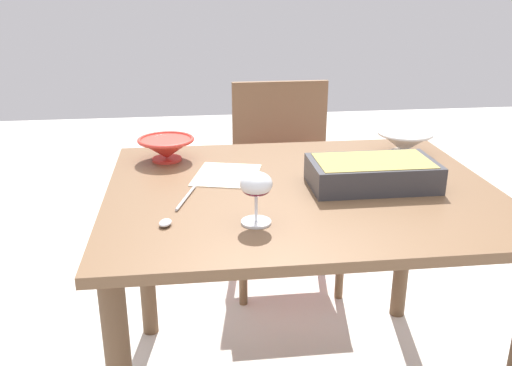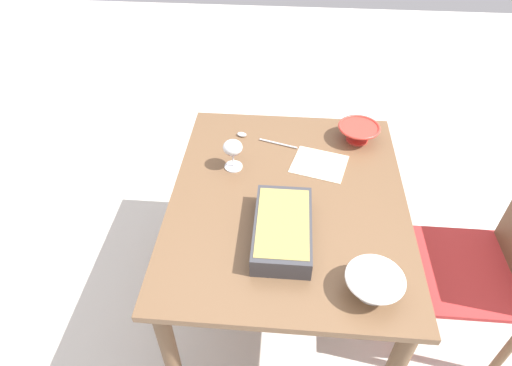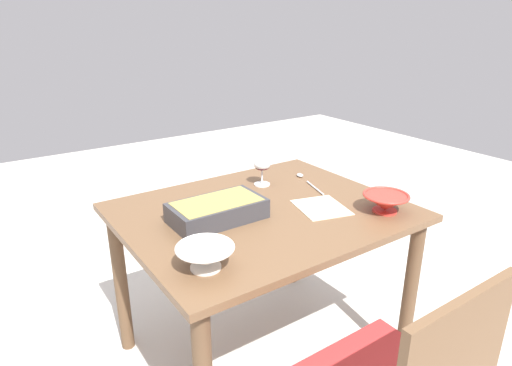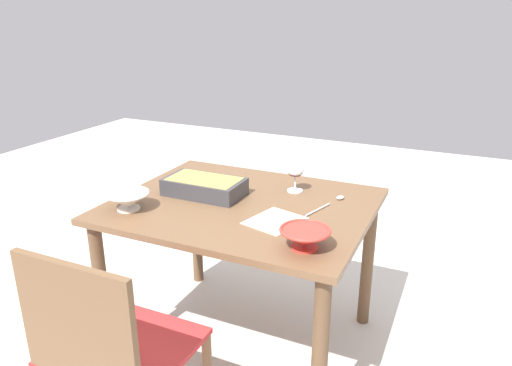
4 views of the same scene
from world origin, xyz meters
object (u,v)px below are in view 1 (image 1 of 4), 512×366
(chair, at_px, (283,172))
(serving_spoon, at_px, (174,212))
(wine_glass, at_px, (256,187))
(casserole_dish, at_px, (372,172))
(dining_table, at_px, (301,221))
(small_bowl, at_px, (166,148))
(napkin, at_px, (227,175))
(mixing_bowl, at_px, (404,141))

(chair, bearing_deg, serving_spoon, 65.07)
(wine_glass, height_order, casserole_dish, wine_glass)
(dining_table, xyz_separation_m, casserole_dish, (-0.20, 0.02, 0.15))
(chair, height_order, serving_spoon, chair)
(casserole_dish, bearing_deg, serving_spoon, 14.03)
(small_bowl, distance_m, serving_spoon, 0.46)
(dining_table, relative_size, wine_glass, 8.37)
(napkin, bearing_deg, chair, -113.22)
(chair, xyz_separation_m, napkin, (0.30, 0.69, 0.24))
(wine_glass, height_order, napkin, wine_glass)
(casserole_dish, bearing_deg, chair, -81.95)
(chair, relative_size, mixing_bowl, 4.71)
(chair, distance_m, napkin, 0.79)
(mixing_bowl, height_order, napkin, mixing_bowl)
(casserole_dish, height_order, napkin, casserole_dish)
(wine_glass, height_order, mixing_bowl, wine_glass)
(chair, relative_size, small_bowl, 4.71)
(chair, distance_m, wine_glass, 1.13)
(casserole_dish, xyz_separation_m, napkin, (0.42, -0.14, -0.04))
(serving_spoon, bearing_deg, chair, -114.93)
(mixing_bowl, distance_m, small_bowl, 0.81)
(casserole_dish, distance_m, small_bowl, 0.68)
(dining_table, height_order, napkin, napkin)
(chair, bearing_deg, mixing_bowl, 121.00)
(small_bowl, bearing_deg, mixing_bowl, 178.12)
(wine_glass, bearing_deg, napkin, -82.55)
(chair, xyz_separation_m, mixing_bowl, (-0.33, 0.54, 0.29))
(serving_spoon, bearing_deg, napkin, -118.89)
(small_bowl, bearing_deg, wine_glass, 113.65)
(chair, relative_size, wine_glass, 6.54)
(dining_table, distance_m, napkin, 0.27)
(dining_table, height_order, mixing_bowl, mixing_bowl)
(chair, distance_m, mixing_bowl, 0.70)
(small_bowl, relative_size, serving_spoon, 0.66)
(wine_glass, distance_m, small_bowl, 0.59)
(napkin, bearing_deg, wine_glass, 97.45)
(wine_glass, height_order, serving_spoon, wine_glass)
(casserole_dish, height_order, mixing_bowl, same)
(serving_spoon, bearing_deg, dining_table, -156.60)
(casserole_dish, xyz_separation_m, mixing_bowl, (-0.21, -0.29, 0.00))
(chair, xyz_separation_m, wine_glass, (0.25, 1.05, 0.34))
(serving_spoon, distance_m, napkin, 0.33)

